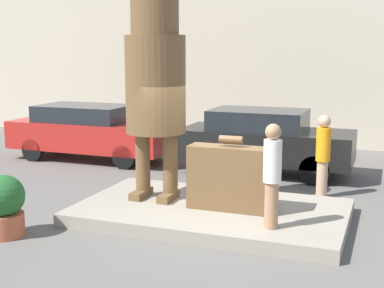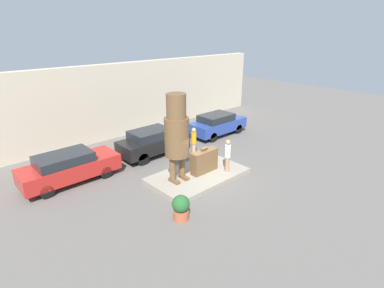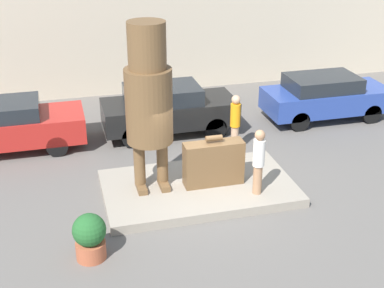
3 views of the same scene
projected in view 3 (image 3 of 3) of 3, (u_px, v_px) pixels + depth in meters
name	position (u px, v px, depth m)	size (l,w,h in m)	color
ground_plane	(198.00, 192.00, 14.32)	(60.00, 60.00, 0.00)	#605B56
pedestal	(198.00, 188.00, 14.26)	(5.04, 2.98, 0.24)	gray
building_backdrop	(140.00, 28.00, 20.87)	(28.00, 0.60, 5.12)	beige
statue_figure	(149.00, 95.00, 13.04)	(1.18, 1.18, 4.35)	brown
giant_suitcase	(213.00, 163.00, 14.00)	(1.58, 0.48, 1.39)	brown
tourist	(259.00, 159.00, 13.39)	(0.30, 0.30, 1.76)	#A87A56
parked_car_red	(3.00, 125.00, 16.33)	(4.76, 1.82, 1.59)	#B2231E
parked_car_black	(168.00, 108.00, 17.53)	(4.37, 1.79, 1.66)	black
parked_car_blue	(325.00, 96.00, 18.74)	(4.39, 1.80, 1.59)	#284293
planter_pot	(90.00, 236.00, 11.47)	(0.73, 0.73, 1.08)	#AD5638
worker_hivis	(235.00, 121.00, 16.28)	(0.31, 0.31, 1.81)	tan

